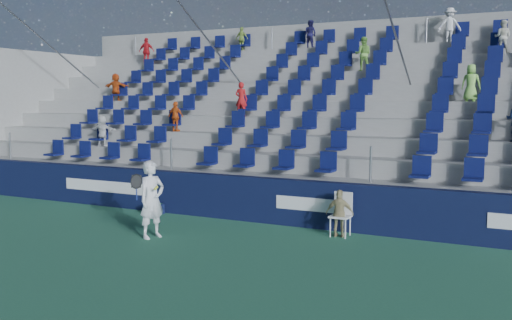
% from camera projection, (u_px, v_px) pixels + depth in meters
% --- Properties ---
extents(ground, '(70.00, 70.00, 0.00)m').
position_uv_depth(ground, '(191.00, 249.00, 12.51)').
color(ground, '#317251').
rests_on(ground, ground).
extents(sponsor_wall, '(24.00, 0.32, 1.20)m').
position_uv_depth(sponsor_wall, '(255.00, 199.00, 15.25)').
color(sponsor_wall, '#0E1436').
rests_on(sponsor_wall, ground).
extents(grandstand, '(24.00, 8.17, 6.63)m').
position_uv_depth(grandstand, '(321.00, 132.00, 19.61)').
color(grandstand, '#969792').
rests_on(grandstand, ground).
extents(tennis_player, '(0.71, 0.77, 1.83)m').
position_uv_depth(tennis_player, '(152.00, 200.00, 13.40)').
color(tennis_player, silver).
rests_on(tennis_player, ground).
extents(line_judge_chair, '(0.48, 0.49, 1.05)m').
position_uv_depth(line_judge_chair, '(342.00, 211.00, 13.67)').
color(line_judge_chair, white).
rests_on(line_judge_chair, ground).
extents(line_judge, '(0.69, 0.35, 1.13)m').
position_uv_depth(line_judge, '(340.00, 213.00, 13.53)').
color(line_judge, tan).
rests_on(line_judge, ground).
extents(ball_bin, '(0.57, 0.41, 0.30)m').
position_uv_depth(ball_bin, '(154.00, 208.00, 16.29)').
color(ball_bin, '#0F1639').
rests_on(ball_bin, ground).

